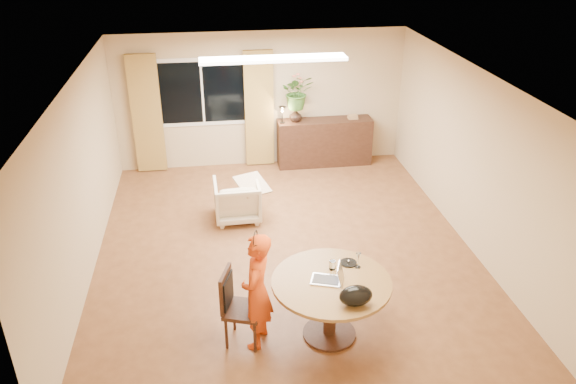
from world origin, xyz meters
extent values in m
plane|color=brown|center=(0.00, 0.00, 0.00)|extent=(6.50, 6.50, 0.00)
plane|color=white|center=(0.00, 0.00, 2.60)|extent=(6.50, 6.50, 0.00)
plane|color=tan|center=(0.00, 3.25, 1.30)|extent=(5.50, 0.00, 5.50)
plane|color=tan|center=(-2.75, 0.00, 1.30)|extent=(0.00, 6.50, 6.50)
plane|color=tan|center=(2.75, 0.00, 1.30)|extent=(0.00, 6.50, 6.50)
cube|color=white|center=(-1.10, 3.23, 1.50)|extent=(1.70, 0.02, 1.30)
cube|color=black|center=(-1.10, 3.22, 1.50)|extent=(1.55, 0.01, 1.15)
cube|color=white|center=(-1.10, 3.22, 1.50)|extent=(0.04, 0.01, 1.15)
cube|color=olive|center=(-2.15, 3.15, 1.15)|extent=(0.55, 0.08, 2.25)
cube|color=olive|center=(-0.05, 3.15, 1.15)|extent=(0.55, 0.08, 2.25)
cube|color=white|center=(0.00, 1.20, 2.57)|extent=(2.20, 0.35, 0.05)
cylinder|color=brown|center=(0.26, -1.97, 0.76)|extent=(1.37, 1.37, 0.04)
cylinder|color=black|center=(0.26, -1.97, 0.37)|extent=(0.15, 0.15, 0.74)
cylinder|color=black|center=(0.26, -1.97, 0.02)|extent=(0.63, 0.63, 0.03)
imported|color=red|center=(-0.59, -1.97, 0.72)|extent=(0.61, 0.50, 1.44)
imported|color=#BEAB97|center=(-0.64, 1.02, 0.34)|extent=(0.74, 0.76, 0.68)
cube|color=black|center=(1.21, 3.01, 0.46)|extent=(1.84, 0.45, 0.92)
imported|color=black|center=(0.63, 3.01, 1.04)|extent=(0.25, 0.25, 0.25)
imported|color=#3A6827|center=(0.66, 3.01, 1.50)|extent=(0.60, 0.53, 0.66)
camera|label=1|loc=(-0.99, -7.08, 4.54)|focal=35.00mm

